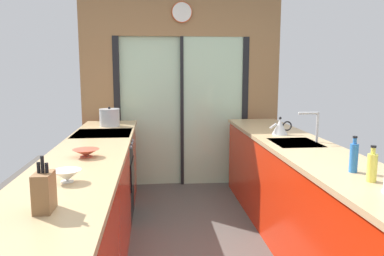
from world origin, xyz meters
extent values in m
cube|color=#4C4742|center=(0.00, 0.60, -0.01)|extent=(5.04, 7.60, 0.02)
cube|color=olive|center=(0.00, 2.40, 2.35)|extent=(2.64, 0.08, 0.70)
cube|color=#B2D1AD|center=(-0.42, 2.42, 1.00)|extent=(0.80, 0.02, 2.00)
cube|color=#B2D1AD|center=(0.42, 2.38, 1.00)|extent=(0.80, 0.02, 2.00)
cube|color=black|center=(-0.86, 2.40, 1.00)|extent=(0.08, 0.10, 2.00)
cube|color=black|center=(0.86, 2.40, 1.00)|extent=(0.08, 0.10, 2.00)
cube|color=black|center=(0.00, 2.40, 1.00)|extent=(0.04, 0.10, 2.00)
cube|color=olive|center=(-1.11, 2.40, 1.00)|extent=(0.42, 0.08, 2.00)
cube|color=olive|center=(1.11, 2.40, 1.00)|extent=(0.42, 0.08, 2.00)
cylinder|color=white|center=(0.00, 2.34, 2.30)|extent=(0.25, 0.03, 0.25)
torus|color=#DB4C23|center=(0.00, 2.34, 2.30)|extent=(0.27, 0.02, 0.27)
cube|color=red|center=(-0.91, -0.33, 0.44)|extent=(0.58, 2.55, 0.88)
cube|color=red|center=(-0.91, 1.88, 0.44)|extent=(0.58, 0.65, 0.88)
cube|color=tan|center=(-0.91, 0.30, 0.90)|extent=(0.62, 3.80, 0.04)
cube|color=red|center=(0.91, 0.30, 0.44)|extent=(0.58, 3.80, 0.88)
cube|color=tan|center=(0.91, 0.30, 0.90)|extent=(0.62, 3.80, 0.04)
cube|color=#B7BABC|center=(0.89, 0.55, 0.90)|extent=(0.40, 0.48, 0.05)
cylinder|color=#B7BABC|center=(1.09, 0.55, 1.06)|extent=(0.02, 0.02, 0.28)
cylinder|color=#B7BABC|center=(1.00, 0.55, 1.19)|extent=(0.18, 0.02, 0.02)
cube|color=black|center=(-0.91, 1.25, 0.44)|extent=(0.58, 0.60, 0.88)
cube|color=black|center=(-0.61, 1.25, 0.48)|extent=(0.01, 0.48, 0.28)
cube|color=black|center=(-0.91, 1.25, 0.91)|extent=(0.58, 0.60, 0.03)
cylinder|color=#B7BABC|center=(-0.61, 1.07, 0.80)|extent=(0.02, 0.04, 0.04)
cylinder|color=#B7BABC|center=(-0.61, 1.25, 0.80)|extent=(0.02, 0.04, 0.04)
cylinder|color=#B7BABC|center=(-0.61, 1.43, 0.80)|extent=(0.02, 0.04, 0.04)
cylinder|color=silver|center=(-0.89, -0.50, 0.92)|extent=(0.08, 0.08, 0.01)
cone|color=silver|center=(-0.89, -0.50, 0.96)|extent=(0.17, 0.17, 0.06)
cylinder|color=#BC4C38|center=(-0.89, 0.15, 0.92)|extent=(0.09, 0.09, 0.01)
cone|color=#BC4C38|center=(-0.89, 0.15, 0.95)|extent=(0.20, 0.20, 0.05)
cube|color=brown|center=(-0.89, -0.96, 1.01)|extent=(0.08, 0.14, 0.18)
cylinder|color=black|center=(-0.91, -0.96, 1.12)|extent=(0.02, 0.02, 0.06)
cylinder|color=black|center=(-0.89, -0.96, 1.14)|extent=(0.02, 0.02, 0.09)
cylinder|color=black|center=(-0.87, -0.96, 1.12)|extent=(0.02, 0.02, 0.06)
cylinder|color=#B7BABC|center=(-0.89, 1.73, 1.01)|extent=(0.23, 0.23, 0.19)
cylinder|color=#B7BABC|center=(-0.89, 1.73, 1.12)|extent=(0.23, 0.23, 0.01)
sphere|color=black|center=(-0.89, 1.73, 1.13)|extent=(0.03, 0.03, 0.03)
cone|color=#B7BABC|center=(0.89, 0.98, 1.00)|extent=(0.16, 0.16, 0.15)
sphere|color=black|center=(0.89, 0.98, 1.09)|extent=(0.03, 0.03, 0.03)
cylinder|color=#B7BABC|center=(0.82, 0.98, 1.01)|extent=(0.08, 0.02, 0.07)
torus|color=black|center=(0.96, 0.98, 1.01)|extent=(0.10, 0.01, 0.10)
cylinder|color=#D1CC4C|center=(0.89, -0.67, 1.00)|extent=(0.06, 0.06, 0.17)
cylinder|color=#D1CC4C|center=(0.89, -0.67, 1.11)|extent=(0.03, 0.03, 0.04)
cylinder|color=black|center=(0.89, -0.67, 1.13)|extent=(0.03, 0.03, 0.01)
cylinder|color=#286BB7|center=(0.89, -0.46, 1.01)|extent=(0.05, 0.05, 0.18)
cylinder|color=#286BB7|center=(0.89, -0.46, 1.12)|extent=(0.02, 0.02, 0.04)
cylinder|color=black|center=(0.89, -0.46, 1.15)|extent=(0.03, 0.03, 0.01)
camera|label=1|loc=(-0.38, -2.72, 1.57)|focal=35.67mm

